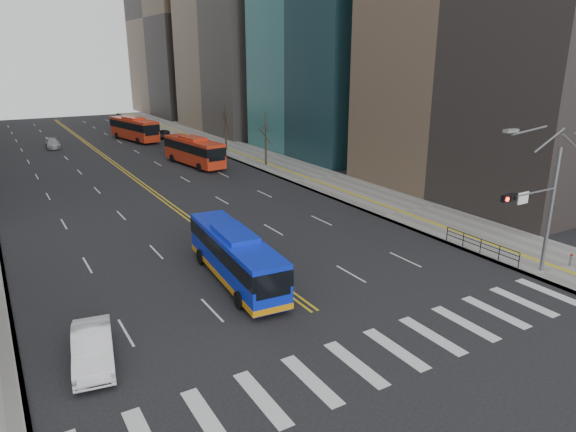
{
  "coord_description": "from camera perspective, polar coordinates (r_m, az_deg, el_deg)",
  "views": [
    {
      "loc": [
        -13.94,
        -15.5,
        13.15
      ],
      "look_at": [
        1.64,
        10.59,
        3.62
      ],
      "focal_mm": 32.0,
      "sensor_mm": 36.0,
      "label": 1
    }
  ],
  "objects": [
    {
      "name": "ground",
      "position": [
        24.65,
        9.73,
        -15.11
      ],
      "size": [
        220.0,
        220.0,
        0.0
      ],
      "primitive_type": "plane",
      "color": "black"
    },
    {
      "name": "sidewalk_right",
      "position": [
        69.43,
        -3.34,
        6.53
      ],
      "size": [
        7.0,
        130.0,
        0.15
      ],
      "primitive_type": "cube",
      "color": "gray",
      "rests_on": "ground"
    },
    {
      "name": "crosswalk",
      "position": [
        24.65,
        9.73,
        -15.1
      ],
      "size": [
        26.7,
        4.0,
        0.01
      ],
      "color": "silver",
      "rests_on": "ground"
    },
    {
      "name": "centerline",
      "position": [
        73.06,
        -19.43,
        6.07
      ],
      "size": [
        0.55,
        100.0,
        0.01
      ],
      "color": "gold",
      "rests_on": "ground"
    },
    {
      "name": "signal_mast",
      "position": [
        33.8,
        26.01,
        1.42
      ],
      "size": [
        5.37,
        0.37,
        9.39
      ],
      "color": "slate",
      "rests_on": "ground"
    },
    {
      "name": "pedestrian_railing",
      "position": [
        37.57,
        20.64,
        -2.9
      ],
      "size": [
        0.06,
        6.06,
        1.02
      ],
      "color": "black",
      "rests_on": "sidewalk_right"
    },
    {
      "name": "street_trees",
      "position": [
        51.18,
        -22.99,
        6.74
      ],
      "size": [
        35.2,
        47.2,
        7.6
      ],
      "color": "#2B231A",
      "rests_on": "ground"
    },
    {
      "name": "blue_bus",
      "position": [
        31.1,
        -5.87,
        -4.32
      ],
      "size": [
        3.19,
        11.08,
        3.21
      ],
      "color": "#0D26CF",
      "rests_on": "ground"
    },
    {
      "name": "red_bus_near",
      "position": [
        65.23,
        -10.43,
        7.27
      ],
      "size": [
        4.0,
        11.45,
        3.56
      ],
      "color": "red",
      "rests_on": "ground"
    },
    {
      "name": "red_bus_far",
      "position": [
        87.1,
        -16.73,
        9.4
      ],
      "size": [
        5.0,
        12.2,
        3.75
      ],
      "color": "red",
      "rests_on": "ground"
    },
    {
      "name": "car_white",
      "position": [
        24.95,
        -20.87,
        -13.53
      ],
      "size": [
        2.47,
        5.03,
        1.59
      ],
      "primitive_type": "imported",
      "rotation": [
        0.0,
        0.0,
        -0.17
      ],
      "color": "silver",
      "rests_on": "ground"
    },
    {
      "name": "car_dark_mid",
      "position": [
        75.09,
        -11.88,
        7.57
      ],
      "size": [
        2.41,
        4.81,
        1.57
      ],
      "primitive_type": "imported",
      "rotation": [
        0.0,
        0.0,
        0.12
      ],
      "color": "black",
      "rests_on": "ground"
    },
    {
      "name": "car_silver",
      "position": [
        84.26,
        -24.68,
        7.32
      ],
      "size": [
        1.99,
        4.64,
        1.33
      ],
      "primitive_type": "imported",
      "rotation": [
        0.0,
        0.0,
        -0.03
      ],
      "color": "#97979C",
      "rests_on": "ground"
    },
    {
      "name": "car_dark_far",
      "position": [
        88.81,
        -13.64,
        8.84
      ],
      "size": [
        3.29,
        4.98,
        1.27
      ],
      "primitive_type": "imported",
      "rotation": [
        0.0,
        0.0,
        -0.28
      ],
      "color": "black",
      "rests_on": "ground"
    }
  ]
}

